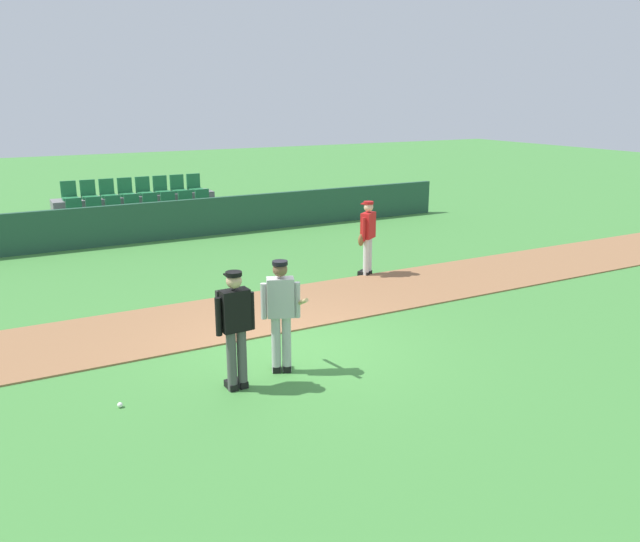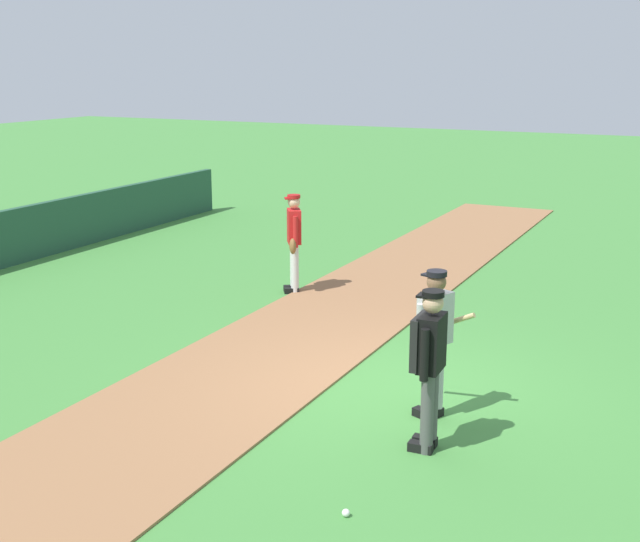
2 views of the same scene
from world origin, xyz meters
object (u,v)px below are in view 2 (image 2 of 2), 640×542
object	(u,v)px
batter_grey_jersey	(434,338)
baseball	(346,513)
runner_red_jersey	(294,240)
umpire_home_plate	(429,361)

from	to	relation	value
batter_grey_jersey	baseball	world-z (taller)	batter_grey_jersey
runner_red_jersey	batter_grey_jersey	bearing A→B (deg)	-135.69
umpire_home_plate	batter_grey_jersey	bearing A→B (deg)	14.72
umpire_home_plate	baseball	bearing A→B (deg)	172.87
batter_grey_jersey	runner_red_jersey	distance (m)	5.69
umpire_home_plate	runner_red_jersey	world-z (taller)	same
batter_grey_jersey	baseball	distance (m)	2.61
baseball	batter_grey_jersey	bearing A→B (deg)	0.30
batter_grey_jersey	umpire_home_plate	xyz separation A→B (m)	(-0.82, -0.22, 0.03)
batter_grey_jersey	umpire_home_plate	distance (m)	0.85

